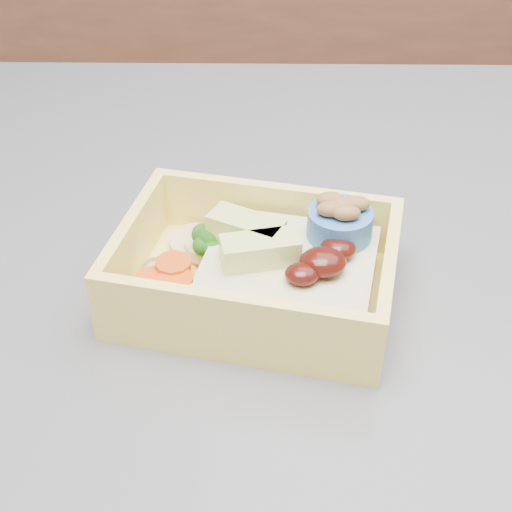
{
  "coord_description": "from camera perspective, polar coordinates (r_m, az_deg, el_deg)",
  "views": [
    {
      "loc": [
        -0.11,
        -0.46,
        1.25
      ],
      "look_at": [
        -0.12,
        -0.08,
        0.96
      ],
      "focal_mm": 50.0,
      "sensor_mm": 36.0,
      "label": 1
    }
  ],
  "objects": [
    {
      "name": "bento_box",
      "position": [
        0.48,
        0.68,
        -1.09
      ],
      "size": [
        0.21,
        0.17,
        0.07
      ],
      "rotation": [
        0.0,
        0.0,
        -0.21
      ],
      "color": "#FDE468",
      "rests_on": "island"
    }
  ]
}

